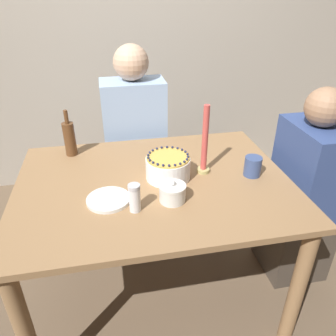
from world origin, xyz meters
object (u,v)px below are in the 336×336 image
cake (168,167)px  person_woman_floral (302,201)px  candle (205,145)px  sugar_bowl (172,193)px  sugar_shaker (135,198)px  bottle (70,138)px  person_man_blue_shirt (136,153)px

cake → person_woman_floral: 0.84m
candle → person_woman_floral: bearing=-1.5°
sugar_bowl → sugar_shaker: sugar_shaker is taller
sugar_shaker → sugar_bowl: bearing=13.2°
person_woman_floral → candle: bearing=88.5°
bottle → person_man_blue_shirt: 0.58m
cake → sugar_shaker: bearing=-128.5°
cake → person_man_blue_shirt: 0.72m
sugar_bowl → candle: size_ratio=0.34×
sugar_bowl → person_woman_floral: 0.87m
candle → person_woman_floral: person_woman_floral is taller
person_man_blue_shirt → person_woman_floral: person_man_blue_shirt is taller
bottle → person_woman_floral: (1.26, -0.34, -0.35)m
candle → person_man_blue_shirt: 0.78m
bottle → person_man_blue_shirt: person_man_blue_shirt is taller
candle → person_man_blue_shirt: bearing=113.2°
bottle → person_man_blue_shirt: (0.38, 0.32, -0.29)m
bottle → person_woman_floral: 1.35m
sugar_shaker → bottle: (-0.29, 0.58, 0.03)m
person_woman_floral → sugar_bowl: bearing=104.0°
sugar_shaker → bottle: size_ratio=0.49×
sugar_bowl → person_man_blue_shirt: size_ratio=0.09×
sugar_shaker → person_woman_floral: size_ratio=0.11×
sugar_shaker → person_man_blue_shirt: person_man_blue_shirt is taller
sugar_shaker → person_man_blue_shirt: size_ratio=0.10×
sugar_bowl → bottle: bearing=130.2°
candle → person_woman_floral: 0.72m
candle → person_woman_floral: (0.60, -0.02, -0.40)m
sugar_bowl → person_woman_floral: (0.80, 0.20, -0.29)m
sugar_bowl → candle: bearing=46.5°
sugar_bowl → person_woman_floral: bearing=14.0°
candle → bottle: candle is taller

